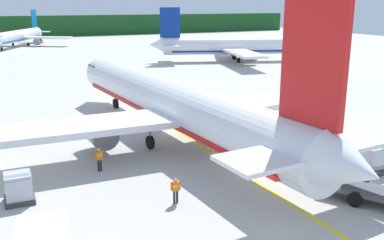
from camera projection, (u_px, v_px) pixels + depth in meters
ground at (92, 83)px, 66.17m from camera, size 240.00×320.00×0.20m
distant_treeline at (25, 27)px, 153.76m from camera, size 216.00×6.00×7.41m
airliner_foreground at (173, 103)px, 37.28m from camera, size 34.60×41.74×11.90m
airliner_mid_apron at (241, 46)px, 89.87m from camera, size 36.89×30.93×10.89m
airliner_far_taxiway at (19, 36)px, 121.32m from camera, size 27.32×32.38×9.89m
cargo_container_mid at (370, 160)px, 30.65m from camera, size 1.93×1.93×2.13m
cargo_container_far at (19, 188)px, 26.19m from camera, size 1.75×1.75×1.93m
crew_marshaller at (176, 189)px, 26.03m from camera, size 0.63×0.25×1.61m
crew_loader_left at (99, 157)px, 31.00m from camera, size 0.62×0.32×1.76m
apron_guide_line at (212, 154)px, 34.92m from camera, size 0.30×60.00×0.01m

